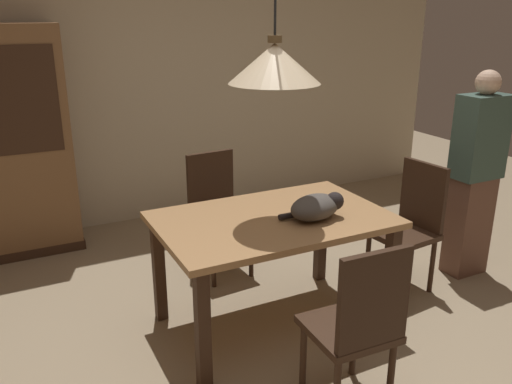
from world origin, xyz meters
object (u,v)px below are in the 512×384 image
object	(u,v)px
dining_table	(273,232)
chair_right_side	(411,221)
pendant_lamp	(275,63)
person_standing	(475,176)
chair_near_front	(358,323)
chair_far_back	(217,208)
cat_sleeping	(317,207)

from	to	relation	value
dining_table	chair_right_side	xyz separation A→B (m)	(1.13, 0.01, -0.14)
pendant_lamp	person_standing	world-z (taller)	pendant_lamp
chair_near_front	pendant_lamp	world-z (taller)	pendant_lamp
chair_right_side	chair_near_front	world-z (taller)	same
chair_near_front	person_standing	distance (m)	1.92
chair_far_back	person_standing	distance (m)	1.94
chair_near_front	pendant_lamp	size ratio (longest dim) A/B	0.72
cat_sleeping	pendant_lamp	world-z (taller)	pendant_lamp
chair_far_back	person_standing	xyz separation A→B (m)	(1.70, -0.89, 0.27)
chair_right_side	chair_near_front	xyz separation A→B (m)	(-1.13, -0.89, 0.00)
dining_table	chair_near_front	xyz separation A→B (m)	(-0.00, -0.88, -0.14)
chair_far_back	person_standing	bearing A→B (deg)	-27.68
chair_near_front	pendant_lamp	bearing A→B (deg)	89.83
person_standing	dining_table	bearing A→B (deg)	179.54
chair_near_front	cat_sleeping	bearing A→B (deg)	73.27
chair_right_side	cat_sleeping	world-z (taller)	chair_right_side
chair_near_front	cat_sleeping	size ratio (longest dim) A/B	2.33
chair_right_side	chair_near_front	distance (m)	1.44
person_standing	pendant_lamp	bearing A→B (deg)	179.54
chair_near_front	pendant_lamp	distance (m)	1.45
cat_sleeping	pendant_lamp	size ratio (longest dim) A/B	0.31
chair_near_front	chair_far_back	distance (m)	1.76
dining_table	chair_far_back	bearing A→B (deg)	90.40
chair_near_front	person_standing	bearing A→B (deg)	27.01
chair_far_back	person_standing	world-z (taller)	person_standing
person_standing	chair_right_side	bearing A→B (deg)	177.84
chair_right_side	chair_far_back	xyz separation A→B (m)	(-1.13, 0.87, 0.00)
chair_far_back	cat_sleeping	distance (m)	1.09
dining_table	chair_right_side	size ratio (longest dim) A/B	1.51
chair_near_front	chair_far_back	bearing A→B (deg)	90.12
chair_near_front	dining_table	bearing A→B (deg)	89.83
chair_right_side	person_standing	distance (m)	0.63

